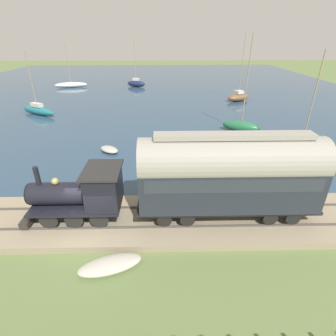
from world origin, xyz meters
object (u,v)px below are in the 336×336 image
Objects in this scene: sailboat_green at (241,126)px; rowboat_far_out at (109,149)px; passenger_coach at (230,173)px; beached_dinghy at (110,265)px; sailboat_brown at (238,97)px; sailboat_red at (301,149)px; sailboat_teal at (38,110)px; sailboat_navy at (136,83)px; steam_locomotive at (84,192)px; sailboat_white at (71,85)px.

rowboat_far_out is at bearing 139.10° from sailboat_green.
passenger_coach is 3.14× the size of beached_dinghy.
sailboat_brown is at bearing -23.66° from beached_dinghy.
sailboat_red is 30.82m from sailboat_teal.
sailboat_red is 37.14m from sailboat_navy.
sailboat_red reaches higher than steam_locomotive.
sailboat_navy is at bearing 43.12° from sailboat_red.
sailboat_navy is at bearing 54.18° from sailboat_green.
sailboat_teal is at bearing 83.55° from rowboat_far_out.
steam_locomotive reaches higher than beached_dinghy.
steam_locomotive is 0.56× the size of sailboat_navy.
sailboat_red is at bearing -84.14° from sailboat_teal.
beached_dinghy is (-44.58, -15.27, -0.31)m from sailboat_white.
passenger_coach is 1.25× the size of sailboat_teal.
sailboat_red is at bearing -52.45° from rowboat_far_out.
sailboat_green is 13.97m from rowboat_far_out.
sailboat_red is 0.90× the size of sailboat_navy.
sailboat_navy is at bearing 25.63° from sailboat_brown.
sailboat_navy is at bearing 3.40° from beached_dinghy.
rowboat_far_out is (9.86, 8.05, -2.85)m from passenger_coach.
steam_locomotive is 1.73× the size of beached_dinghy.
steam_locomotive is 43.67m from sailboat_white.
beached_dinghy is at bearing -151.63° from steam_locomotive.
sailboat_green is 1.00× the size of sailboat_brown.
sailboat_red is at bearing -122.38° from sailboat_green.
sailboat_navy is 3.10× the size of beached_dinghy.
sailboat_white is at bearing 18.91° from beached_dinghy.
sailboat_white is 12.60m from sailboat_navy.
rowboat_far_out is (9.86, 0.64, -1.85)m from steam_locomotive.
steam_locomotive is 25.24m from sailboat_teal.
steam_locomotive is 18.22m from sailboat_red.
steam_locomotive is at bearing 135.27° from sailboat_red.
sailboat_white is 34.16m from rowboat_far_out.
sailboat_green reaches higher than beached_dinghy.
rowboat_far_out is (-12.33, -11.28, -0.37)m from sailboat_teal.
passenger_coach is at bearing -99.67° from rowboat_far_out.
sailboat_white reaches higher than rowboat_far_out.
sailboat_green reaches higher than passenger_coach.
rowboat_far_out is at bearing -154.77° from sailboat_navy.
steam_locomotive is at bearing -173.29° from sailboat_white.
sailboat_navy is (41.93, 8.41, -2.40)m from passenger_coach.
sailboat_teal is 16.72m from rowboat_far_out.
beached_dinghy is (-11.95, 14.18, -0.33)m from sailboat_red.
sailboat_navy is (19.74, -10.93, 0.09)m from sailboat_teal.
sailboat_green is 30.14m from sailboat_navy.
sailboat_green is 14.74m from sailboat_brown.
sailboat_navy is 4.26× the size of rowboat_far_out.
beached_dinghy is (-18.03, 10.70, -0.44)m from sailboat_green.
sailboat_red is at bearing -49.88° from beached_dinghy.
sailboat_teal reaches higher than steam_locomotive.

